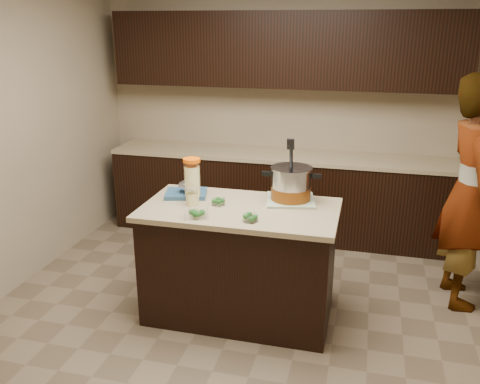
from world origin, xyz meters
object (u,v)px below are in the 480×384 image
object	(u,v)px
person	(470,193)
stock_pot	(291,186)
island	(240,261)
lemonade_pitcher	(192,181)

from	to	relation	value
person	stock_pot	bearing A→B (deg)	100.48
island	lemonade_pitcher	distance (m)	0.72
lemonade_pitcher	person	distance (m)	2.19
island	lemonade_pitcher	world-z (taller)	lemonade_pitcher
stock_pot	person	bearing A→B (deg)	15.03
island	person	size ratio (longest dim) A/B	0.78
stock_pot	lemonade_pitcher	bearing A→B (deg)	-172.11
lemonade_pitcher	person	world-z (taller)	person
island	person	distance (m)	1.89
person	island	bearing A→B (deg)	103.73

